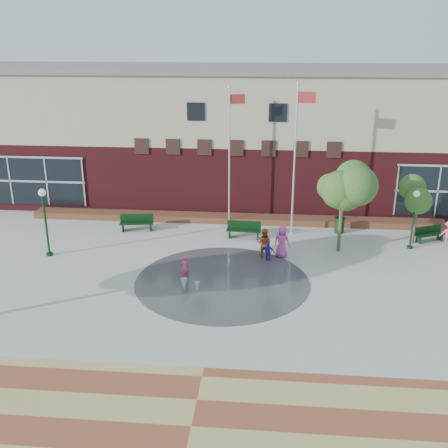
# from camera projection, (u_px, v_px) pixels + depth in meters

# --- Properties ---
(ground) EXTENTS (120.00, 120.00, 0.00)m
(ground) POSITION_uv_depth(u_px,v_px,m) (216.00, 312.00, 22.47)
(ground) COLOR #666056
(ground) RESTS_ON ground
(plaza_concrete) EXTENTS (46.00, 18.00, 0.01)m
(plaza_concrete) POSITION_uv_depth(u_px,v_px,m) (224.00, 273.00, 26.21)
(plaza_concrete) COLOR #A8A8A0
(plaza_concrete) RESTS_ON ground
(paver_band) EXTENTS (46.00, 6.00, 0.01)m
(paver_band) POSITION_uv_depth(u_px,v_px,m) (191.00, 427.00, 15.91)
(paver_band) COLOR brown
(paver_band) RESTS_ON ground
(splash_pad) EXTENTS (8.40, 8.40, 0.01)m
(splash_pad) POSITION_uv_depth(u_px,v_px,m) (222.00, 281.00, 25.27)
(splash_pad) COLOR #383A3D
(splash_pad) RESTS_ON ground
(library_building) EXTENTS (44.40, 10.40, 9.20)m
(library_building) POSITION_uv_depth(u_px,v_px,m) (241.00, 133.00, 37.25)
(library_building) COLOR #57171C
(library_building) RESTS_ON ground
(flower_bed) EXTENTS (26.00, 1.20, 0.40)m
(flower_bed) POSITION_uv_depth(u_px,v_px,m) (235.00, 222.00, 33.33)
(flower_bed) COLOR maroon
(flower_bed) RESTS_ON ground
(flagpole_left) EXTENTS (0.98, 0.28, 8.47)m
(flagpole_left) POSITION_uv_depth(u_px,v_px,m) (230.00, 151.00, 31.19)
(flagpole_left) COLOR silver
(flagpole_left) RESTS_ON ground
(flagpole_right) EXTENTS (1.09, 0.20, 8.82)m
(flagpole_right) POSITION_uv_depth(u_px,v_px,m) (296.00, 153.00, 29.60)
(flagpole_right) COLOR silver
(flagpole_right) RESTS_ON ground
(lamp_left) EXTENTS (0.40, 0.40, 3.74)m
(lamp_left) POSITION_uv_depth(u_px,v_px,m) (45.00, 215.00, 27.47)
(lamp_left) COLOR black
(lamp_left) RESTS_ON ground
(lamp_right) EXTENTS (0.35, 0.35, 3.35)m
(lamp_right) POSITION_uv_depth(u_px,v_px,m) (414.00, 213.00, 28.48)
(lamp_right) COLOR black
(lamp_right) RESTS_ON ground
(bench_left) EXTENTS (2.07, 0.84, 1.01)m
(bench_left) POSITION_uv_depth(u_px,v_px,m) (137.00, 226.00, 31.73)
(bench_left) COLOR black
(bench_left) RESTS_ON ground
(bench_mid) EXTENTS (2.01, 0.66, 1.00)m
(bench_mid) POSITION_uv_depth(u_px,v_px,m) (244.00, 233.00, 30.57)
(bench_mid) COLOR black
(bench_mid) RESTS_ON ground
(bench_right) EXTENTS (1.82, 1.17, 0.89)m
(bench_right) POSITION_uv_depth(u_px,v_px,m) (429.00, 237.00, 30.06)
(bench_right) COLOR black
(bench_right) RESTS_ON ground
(trash_can) EXTENTS (0.60, 0.60, 0.98)m
(trash_can) POSITION_uv_depth(u_px,v_px,m) (339.00, 225.00, 31.34)
(trash_can) COLOR black
(trash_can) RESTS_ON ground
(tree_mid) EXTENTS (2.86, 2.86, 4.83)m
(tree_mid) POSITION_uv_depth(u_px,v_px,m) (343.00, 190.00, 27.62)
(tree_mid) COLOR #413829
(tree_mid) RESTS_ON ground
(tree_small_right) EXTENTS (2.29, 2.29, 3.91)m
(tree_small_right) POSITION_uv_depth(u_px,v_px,m) (418.00, 195.00, 28.99)
(tree_small_right) COLOR #413829
(tree_small_right) RESTS_ON ground
(water_jet_a) EXTENTS (0.32, 0.32, 0.62)m
(water_jet_a) POSITION_uv_depth(u_px,v_px,m) (184.00, 292.00, 24.29)
(water_jet_a) COLOR white
(water_jet_a) RESTS_ON ground
(water_jet_b) EXTENTS (0.23, 0.23, 0.51)m
(water_jet_b) POSITION_uv_depth(u_px,v_px,m) (197.00, 292.00, 24.21)
(water_jet_b) COLOR white
(water_jet_b) RESTS_ON ground
(child_splash) EXTENTS (0.57, 0.50, 1.31)m
(child_splash) POSITION_uv_depth(u_px,v_px,m) (185.00, 268.00, 25.17)
(child_splash) COLOR #CD3D69
(child_splash) RESTS_ON ground
(adult_red) EXTENTS (0.92, 0.79, 1.65)m
(adult_red) POSITION_uv_depth(u_px,v_px,m) (264.00, 243.00, 27.74)
(adult_red) COLOR #BC4F29
(adult_red) RESTS_ON ground
(adult_pink) EXTENTS (1.00, 0.81, 1.76)m
(adult_pink) POSITION_uv_depth(u_px,v_px,m) (282.00, 242.00, 27.78)
(adult_pink) COLOR #C04096
(adult_pink) RESTS_ON ground
(child_blue) EXTENTS (0.67, 0.40, 1.07)m
(child_blue) POSITION_uv_depth(u_px,v_px,m) (268.00, 252.00, 27.37)
(child_blue) COLOR #3323BC
(child_blue) RESTS_ON ground
(person_bench) EXTENTS (1.00, 0.64, 1.46)m
(person_bench) POSITION_uv_depth(u_px,v_px,m) (448.00, 233.00, 29.37)
(person_bench) COLOR #E3547D
(person_bench) RESTS_ON ground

